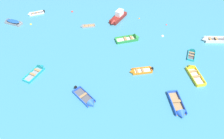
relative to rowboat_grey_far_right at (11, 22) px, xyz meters
The scene contains 17 objects.
rowboat_grey_far_right is the anchor object (origin of this frame).
rowboat_blue_distant_center 25.16m from the rowboat_grey_far_right, 36.27° to the right, with size 3.83×3.19×1.22m.
rowboat_white_outer_right 4.60m from the rowboat_grey_far_right, 58.11° to the left, with size 3.27×2.75×1.01m.
rowboat_turquoise_near_camera 33.87m from the rowboat_grey_far_right, ahead, with size 1.46×3.10×0.99m.
rowboat_green_far_back 23.89m from the rowboat_grey_far_right, ahead, with size 4.54×3.31×1.39m.
rowboat_yellow_midfield_right 34.18m from the rowboat_grey_far_right, 10.61° to the right, with size 2.83×4.44×1.29m.
motor_launch_maroon_cluster_outer 20.72m from the rowboat_grey_far_right, 15.76° to the left, with size 2.89×5.36×1.96m.
rowboat_orange_back_row_right 26.90m from the rowboat_grey_far_right, 17.73° to the right, with size 3.55×2.24×1.04m.
rowboat_grey_foreground_center 14.41m from the rowboat_grey_far_right, ahead, with size 2.96×1.96×0.93m.
rowboat_blue_outer_left 34.53m from the rowboat_grey_far_right, 23.49° to the right, with size 2.61×4.35×1.27m.
rowboat_white_back_row_left 37.05m from the rowboat_grey_far_right, ahead, with size 4.50×2.15×1.26m.
rowboat_turquoise_center 15.80m from the rowboat_grey_far_right, 43.90° to the right, with size 2.13×3.97×1.22m.
mooring_buoy_midfield 3.95m from the rowboat_grey_far_right, ahead, with size 0.40×0.40×0.40m, color yellow.
mooring_buoy_between_boats_left 25.14m from the rowboat_grey_far_right, 16.42° to the left, with size 0.28×0.28×0.28m, color orange.
mooring_buoy_between_boats_right 12.09m from the rowboat_grey_far_right, 34.19° to the left, with size 0.45×0.45×0.45m, color red.
mooring_buoy_near_foreground 30.12m from the rowboat_grey_far_right, 11.34° to the left, with size 0.29×0.29×0.29m, color red.
mooring_buoy_outer_edge 29.02m from the rowboat_grey_far_right, ahead, with size 0.48×0.48×0.48m, color silver.
Camera 1 is at (4.74, 0.07, 21.37)m, focal length 32.88 mm.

